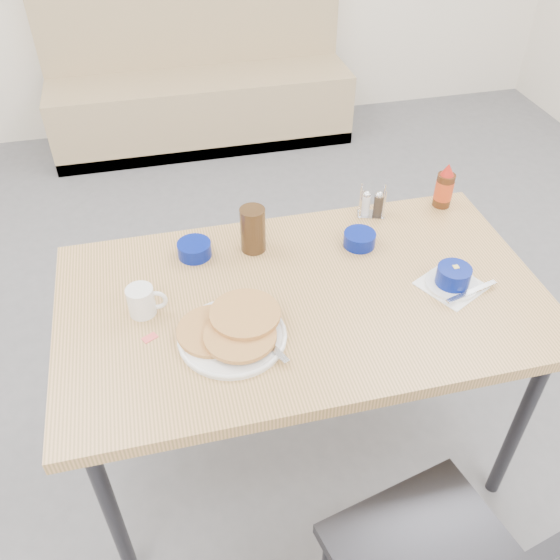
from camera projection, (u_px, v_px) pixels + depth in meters
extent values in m
plane|color=slate|center=(317.00, 507.00, 2.02)|extent=(6.00, 6.00, 0.00)
cube|color=tan|center=(202.00, 109.00, 3.88)|extent=(1.90, 0.55, 0.45)
cube|color=tan|center=(191.00, 19.00, 3.71)|extent=(1.90, 0.12, 1.00)
cube|color=#2D2D33|center=(205.00, 135.00, 4.00)|extent=(1.90, 0.55, 0.08)
cube|color=tan|center=(303.00, 300.00, 1.72)|extent=(1.40, 0.80, 0.04)
cylinder|color=#2D2D33|center=(112.00, 514.00, 1.63)|extent=(0.04, 0.04, 0.72)
cylinder|color=#2D2D33|center=(519.00, 426.00, 1.85)|extent=(0.04, 0.04, 0.72)
cylinder|color=#2D2D33|center=(108.00, 347.00, 2.10)|extent=(0.04, 0.04, 0.72)
cylinder|color=#2D2D33|center=(432.00, 292.00, 2.32)|extent=(0.04, 0.04, 0.72)
cylinder|color=#2D2D33|center=(432.00, 519.00, 1.76)|extent=(0.02, 0.02, 0.44)
cylinder|color=white|center=(232.00, 337.00, 1.57)|extent=(0.29, 0.29, 0.01)
cylinder|color=tan|center=(213.00, 331.00, 1.57)|extent=(0.19, 0.19, 0.01)
cylinder|color=tan|center=(240.00, 335.00, 1.54)|extent=(0.19, 0.19, 0.01)
cylinder|color=tan|center=(245.00, 314.00, 1.59)|extent=(0.19, 0.19, 0.01)
cube|color=silver|center=(273.00, 347.00, 1.53)|extent=(0.07, 0.13, 0.01)
cylinder|color=white|center=(141.00, 301.00, 1.63)|extent=(0.08, 0.08, 0.09)
cylinder|color=black|center=(139.00, 291.00, 1.60)|extent=(0.06, 0.06, 0.00)
torus|color=white|center=(156.00, 300.00, 1.63)|extent=(0.06, 0.02, 0.06)
cube|color=white|center=(451.00, 285.00, 1.74)|extent=(0.22, 0.22, 0.00)
cylinder|color=white|center=(451.00, 284.00, 1.74)|extent=(0.15, 0.15, 0.01)
cylinder|color=navy|center=(453.00, 275.00, 1.72)|extent=(0.10, 0.10, 0.05)
cylinder|color=white|center=(455.00, 270.00, 1.70)|extent=(0.09, 0.09, 0.01)
cube|color=#F4DB60|center=(456.00, 267.00, 1.70)|extent=(0.02, 0.02, 0.01)
cube|color=silver|center=(472.00, 291.00, 1.70)|extent=(0.18, 0.06, 0.00)
cylinder|color=navy|center=(194.00, 249.00, 1.83)|extent=(0.11, 0.11, 0.05)
cylinder|color=navy|center=(359.00, 239.00, 1.88)|extent=(0.10, 0.10, 0.05)
cylinder|color=#392412|center=(253.00, 229.00, 1.83)|extent=(0.10, 0.10, 0.15)
cube|color=silver|center=(371.00, 214.00, 2.02)|extent=(0.10, 0.08, 0.00)
cylinder|color=silver|center=(361.00, 204.00, 1.97)|extent=(0.01, 0.01, 0.11)
cylinder|color=silver|center=(384.00, 204.00, 1.96)|extent=(0.01, 0.01, 0.11)
cylinder|color=silver|center=(361.00, 197.00, 2.00)|extent=(0.01, 0.01, 0.11)
cylinder|color=silver|center=(384.00, 198.00, 1.99)|extent=(0.01, 0.01, 0.11)
cylinder|color=silver|center=(366.00, 205.00, 1.99)|extent=(0.03, 0.03, 0.07)
cylinder|color=#3F3326|center=(378.00, 205.00, 1.99)|extent=(0.03, 0.03, 0.07)
cylinder|color=#47230F|center=(444.00, 190.00, 2.02)|extent=(0.06, 0.06, 0.12)
cylinder|color=#C76317|center=(444.00, 190.00, 2.02)|extent=(0.06, 0.06, 0.07)
cone|color=red|center=(448.00, 169.00, 1.97)|extent=(0.05, 0.05, 0.04)
cube|color=#F45351|center=(150.00, 338.00, 1.58)|extent=(0.05, 0.04, 0.00)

